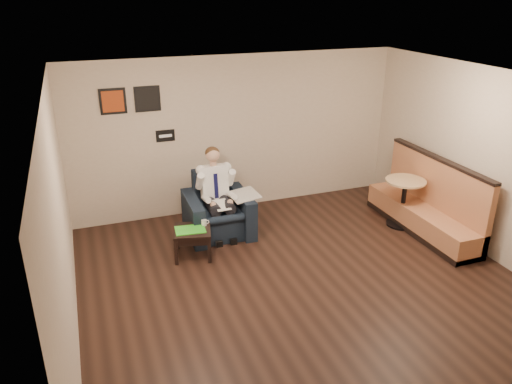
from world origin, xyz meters
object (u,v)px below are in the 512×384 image
object	(u,v)px
armchair	(218,206)
side_table	(193,242)
smartphone	(196,224)
seated_man	(220,198)
cafe_table	(403,203)
coffee_mug	(204,222)
banquette	(425,196)
green_folder	(190,230)

from	to	relation	value
armchair	side_table	bearing A→B (deg)	-132.94
side_table	smartphone	distance (m)	0.28
smartphone	seated_man	bearing A→B (deg)	57.49
armchair	side_table	distance (m)	0.88
cafe_table	side_table	bearing A→B (deg)	176.87
coffee_mug	banquette	size ratio (longest dim) A/B	0.04
coffee_mug	banquette	world-z (taller)	banquette
green_folder	smartphone	size ratio (longest dim) A/B	3.21
seated_man	armchair	bearing A→B (deg)	90.00
banquette	cafe_table	bearing A→B (deg)	125.45
armchair	side_table	world-z (taller)	armchair
side_table	green_folder	bearing A→B (deg)	-160.27
armchair	smartphone	world-z (taller)	armchair
cafe_table	armchair	bearing A→B (deg)	165.39
cafe_table	green_folder	bearing A→B (deg)	177.09
coffee_mug	smartphone	size ratio (longest dim) A/B	0.68
seated_man	coffee_mug	size ratio (longest dim) A/B	14.49
banquette	green_folder	bearing A→B (deg)	173.15
green_folder	banquette	world-z (taller)	banquette
smartphone	banquette	distance (m)	3.82
armchair	side_table	xyz separation A→B (m)	(-0.58, -0.60, -0.28)
armchair	seated_man	distance (m)	0.23
side_table	green_folder	distance (m)	0.23
green_folder	smartphone	world-z (taller)	green_folder
seated_man	side_table	size ratio (longest dim) A/B	2.50
armchair	banquette	distance (m)	3.44
smartphone	cafe_table	world-z (taller)	cafe_table
side_table	coffee_mug	world-z (taller)	coffee_mug
green_folder	cafe_table	xyz separation A→B (m)	(3.68, -0.19, -0.04)
seated_man	green_folder	size ratio (longest dim) A/B	3.06
side_table	smartphone	bearing A→B (deg)	58.68
seated_man	green_folder	xyz separation A→B (m)	(-0.61, -0.48, -0.23)
coffee_mug	cafe_table	distance (m)	3.46
side_table	cafe_table	bearing A→B (deg)	-3.13
coffee_mug	smartphone	bearing A→B (deg)	148.94
coffee_mug	cafe_table	xyz separation A→B (m)	(3.45, -0.27, -0.08)
seated_man	cafe_table	world-z (taller)	seated_man
seated_man	coffee_mug	world-z (taller)	seated_man
green_folder	armchair	bearing A→B (deg)	44.84
green_folder	cafe_table	distance (m)	3.69
green_folder	smartphone	xyz separation A→B (m)	(0.12, 0.16, -0.00)
cafe_table	smartphone	bearing A→B (deg)	174.51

